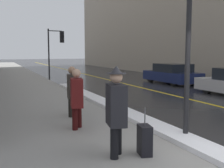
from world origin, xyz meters
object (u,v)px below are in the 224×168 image
lamp_post (189,1)px  rolling_suitcase (145,140)px  pedestrian_in_fedora (116,108)px  traffic_light_near (57,43)px  parked_car_navy (172,74)px  pedestrian_trailing (72,89)px  pedestrian_nearside (77,96)px

lamp_post → rolling_suitcase: 3.22m
pedestrian_in_fedora → traffic_light_near: bearing=-176.9°
parked_car_navy → rolling_suitcase: bearing=141.0°
rolling_suitcase → lamp_post: bearing=123.5°
lamp_post → pedestrian_trailing: size_ratio=3.36×
parked_car_navy → rolling_suitcase: 13.27m
lamp_post → parked_car_navy: lamp_post is taller
traffic_light_near → pedestrian_in_fedora: 17.74m
pedestrian_trailing → rolling_suitcase: pedestrian_trailing is taller
parked_car_navy → pedestrian_in_fedora: bearing=138.8°
pedestrian_nearside → pedestrian_trailing: size_ratio=1.01×
lamp_post → pedestrian_in_fedora: 2.96m
pedestrian_in_fedora → parked_car_navy: size_ratio=0.42×
pedestrian_in_fedora → rolling_suitcase: size_ratio=1.86×
pedestrian_trailing → lamp_post: bearing=41.3°
traffic_light_near → parked_car_navy: (5.99, -7.03, -2.16)m
lamp_post → parked_car_navy: 12.25m
traffic_light_near → pedestrian_nearside: (-2.71, -15.26, -1.88)m
pedestrian_trailing → pedestrian_in_fedora: bearing=9.7°
rolling_suitcase → pedestrian_nearside: bearing=-152.1°
traffic_light_near → pedestrian_in_fedora: (-2.56, -17.46, -1.80)m
pedestrian_nearside → rolling_suitcase: 2.53m
pedestrian_trailing → parked_car_navy: bearing=140.2°
parked_car_navy → rolling_suitcase: size_ratio=4.43×
pedestrian_nearside → traffic_light_near: bearing=-178.6°
pedestrian_nearside → lamp_post: bearing=61.3°
pedestrian_nearside → pedestrian_trailing: pedestrian_nearside is taller
pedestrian_in_fedora → pedestrian_trailing: (0.11, 3.65, -0.09)m
pedestrian_nearside → rolling_suitcase: size_ratio=1.67×
rolling_suitcase → pedestrian_in_fedora: bearing=-94.3°
pedestrian_nearside → rolling_suitcase: pedestrian_nearside is taller
traffic_light_near → rolling_suitcase: traffic_light_near is taller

